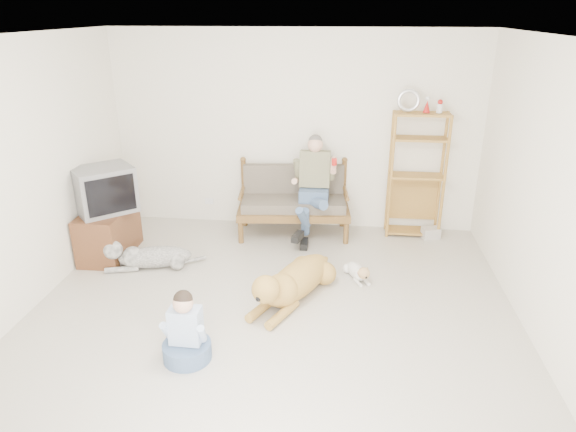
# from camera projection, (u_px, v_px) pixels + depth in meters

# --- Properties ---
(floor) EXTENTS (5.50, 5.50, 0.00)m
(floor) POSITION_uv_depth(u_px,v_px,m) (267.00, 333.00, 4.96)
(floor) COLOR beige
(floor) RESTS_ON ground
(ceiling) EXTENTS (5.50, 5.50, 0.00)m
(ceiling) POSITION_uv_depth(u_px,v_px,m) (262.00, 38.00, 3.95)
(ceiling) COLOR white
(ceiling) RESTS_ON ground
(wall_back) EXTENTS (5.00, 0.00, 5.00)m
(wall_back) POSITION_uv_depth(u_px,v_px,m) (295.00, 132.00, 6.99)
(wall_back) COLOR silver
(wall_back) RESTS_ON ground
(wall_right) EXTENTS (0.00, 5.50, 5.50)m
(wall_right) POSITION_uv_depth(u_px,v_px,m) (566.00, 213.00, 4.21)
(wall_right) COLOR silver
(wall_right) RESTS_ON ground
(loveseat) EXTENTS (1.56, 0.84, 0.95)m
(loveseat) POSITION_uv_depth(u_px,v_px,m) (294.00, 199.00, 7.02)
(loveseat) COLOR brown
(loveseat) RESTS_ON ground
(man) EXTENTS (0.53, 0.76, 1.23)m
(man) POSITION_uv_depth(u_px,v_px,m) (312.00, 195.00, 6.73)
(man) COLOR slate
(man) RESTS_ON loveseat
(etagere) EXTENTS (0.75, 0.33, 1.98)m
(etagere) POSITION_uv_depth(u_px,v_px,m) (416.00, 174.00, 6.82)
(etagere) COLOR #A87434
(etagere) RESTS_ON ground
(book_stack) EXTENTS (0.26, 0.21, 0.14)m
(book_stack) POSITION_uv_depth(u_px,v_px,m) (431.00, 233.00, 6.99)
(book_stack) COLOR silver
(book_stack) RESTS_ON ground
(tv_stand) EXTENTS (0.51, 0.90, 0.60)m
(tv_stand) POSITION_uv_depth(u_px,v_px,m) (108.00, 233.00, 6.44)
(tv_stand) COLOR brown
(tv_stand) RESTS_ON ground
(crt_tv) EXTENTS (0.85, 0.84, 0.55)m
(crt_tv) POSITION_uv_depth(u_px,v_px,m) (104.00, 190.00, 6.21)
(crt_tv) COLOR slate
(crt_tv) RESTS_ON tv_stand
(wall_outlet) EXTENTS (0.12, 0.02, 0.08)m
(wall_outlet) POSITION_uv_depth(u_px,v_px,m) (209.00, 201.00, 7.50)
(wall_outlet) COLOR white
(wall_outlet) RESTS_ON ground
(golden_retriever) EXTENTS (0.86, 1.54, 0.50)m
(golden_retriever) POSITION_uv_depth(u_px,v_px,m) (292.00, 282.00, 5.47)
(golden_retriever) COLOR #B88B40
(golden_retriever) RESTS_ON ground
(shaggy_dog) EXTENTS (1.22, 0.51, 0.37)m
(shaggy_dog) POSITION_uv_depth(u_px,v_px,m) (146.00, 256.00, 6.16)
(shaggy_dog) COLOR silver
(shaggy_dog) RESTS_ON ground
(terrier) EXTENTS (0.31, 0.54, 0.22)m
(terrier) POSITION_uv_depth(u_px,v_px,m) (358.00, 272.00, 5.91)
(terrier) COLOR silver
(terrier) RESTS_ON ground
(child) EXTENTS (0.43, 0.43, 0.69)m
(child) POSITION_uv_depth(u_px,v_px,m) (186.00, 335.00, 4.51)
(child) COLOR slate
(child) RESTS_ON ground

